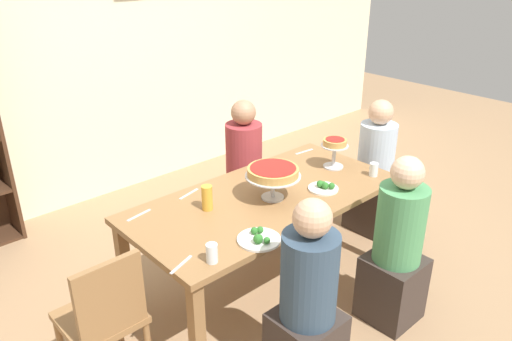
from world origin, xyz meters
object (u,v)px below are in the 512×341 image
Objects in this scene: beer_glass_amber_tall at (207,198)px; cutlery_knife_far at (189,194)px; diner_far_right at (244,176)px; water_glass_clear_near at (374,169)px; cutlery_knife_near at (304,152)px; water_glass_clear_far at (212,253)px; chair_head_west at (104,316)px; personal_pizza_stand at (335,147)px; cutlery_fork_far at (139,215)px; diner_head_east at (375,176)px; salad_plate_near_diner at (259,238)px; deep_dish_pizza_stand at (273,173)px; dining_table at (266,207)px; diner_near_left at (307,310)px; diner_near_right at (396,253)px; cutlery_spare_fork at (181,265)px; cutlery_fork_near at (264,172)px; salad_plate_far_diner at (324,187)px.

beer_glass_amber_tall is 0.26m from cutlery_knife_far.
diner_far_right reaches higher than cutlery_knife_far.
cutlery_knife_near is at bearing 93.18° from water_glass_clear_near.
water_glass_clear_far is (-0.33, -0.47, -0.03)m from beer_glass_amber_tall.
cutlery_knife_far is at bearing 26.55° from chair_head_west.
personal_pizza_stand is 1.25× the size of cutlery_fork_far.
diner_head_east reaches higher than salad_plate_near_diner.
diner_far_right is at bearing 61.26° from deep_dish_pizza_stand.
cutlery_knife_near is (1.98, 0.42, 0.26)m from chair_head_west.
diner_far_right is 0.92m from cutlery_knife_far.
dining_table is 0.56m from salad_plate_near_diner.
diner_near_left is 11.85× the size of water_glass_clear_near.
personal_pizza_stand reaches higher than deep_dish_pizza_stand.
deep_dish_pizza_stand is at bearing 37.60° from salad_plate_near_diner.
diner_head_east is 1.15m from diner_near_right.
cutlery_fork_near is at bearing 6.74° from cutlery_spare_fork.
water_glass_clear_far is at bearing -46.98° from diner_far_right.
cutlery_fork_far is (-0.77, 0.39, -0.18)m from deep_dish_pizza_stand.
beer_glass_amber_tall is (-0.84, -0.62, 0.33)m from diner_far_right.
cutlery_fork_near is 0.51m from cutlery_knife_near.
cutlery_fork_far is (-0.03, 0.69, -0.05)m from water_glass_clear_far.
beer_glass_amber_tall is 0.58m from water_glass_clear_far.
water_glass_clear_near is 1.33m from cutlery_knife_far.
salad_plate_far_diner is 0.68m from cutlery_knife_near.
diner_near_right is at bearing -91.33° from diner_near_left.
chair_head_west is at bearing 175.23° from salad_plate_far_diner.
diner_head_east is 3.17× the size of deep_dish_pizza_stand.
chair_head_west is 0.99m from cutlery_knife_far.
deep_dish_pizza_stand is 0.45m from cutlery_fork_near.
water_glass_clear_near is 1.65m from cutlery_spare_fork.
diner_head_east reaches higher than cutlery_knife_far.
personal_pizza_stand reaches higher than salad_plate_far_diner.
water_glass_clear_far is 0.59× the size of cutlery_spare_fork.
diner_head_east is 0.66m from cutlery_knife_near.
diner_near_right is 1.24m from water_glass_clear_far.
deep_dish_pizza_stand reaches higher than cutlery_knife_near.
personal_pizza_stand reaches higher than water_glass_clear_far.
cutlery_knife_near and cutlery_knife_far have the same top height.
diner_head_east reaches higher than water_glass_clear_far.
dining_table is at bearing -28.40° from diner_near_left.
diner_far_right reaches higher than cutlery_spare_fork.
water_glass_clear_near is 0.79m from cutlery_fork_near.
deep_dish_pizza_stand is at bearing -22.24° from beer_glass_amber_tall.
diner_near_right is at bearing -128.87° from water_glass_clear_near.
diner_near_right is at bearing -85.43° from salad_plate_far_diner.
diner_near_right is at bearing 78.02° from cutlery_knife_near.
diner_near_left reaches higher than salad_plate_far_diner.
chair_head_west is at bearing -176.87° from dining_table.
salad_plate_far_diner is at bearing 13.04° from salad_plate_near_diner.
beer_glass_amber_tall is at bearing 41.83° from diner_near_right.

